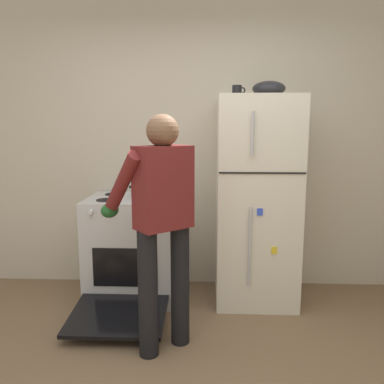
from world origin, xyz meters
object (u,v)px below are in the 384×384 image
Objects in this scene: mixing_bowl at (269,89)px; refrigerator at (256,201)px; coffee_mug at (237,91)px; red_pot at (148,191)px; stove_range at (132,249)px; person_cook at (161,213)px.

refrigerator is at bearing -179.79° from mixing_bowl.
mixing_bowl is at bearing -10.99° from coffee_mug.
refrigerator reaches higher than red_pot.
refrigerator is at bearing 0.92° from stove_range.
mixing_bowl reaches higher than stove_range.
refrigerator is 1.11× the size of person_cook.
refrigerator is 0.95m from coffee_mug.
coffee_mug reaches higher than refrigerator.
stove_range is (-1.09, -0.02, -0.44)m from refrigerator.
stove_range is at bearing -179.13° from mixing_bowl.
coffee_mug reaches higher than red_pot.
red_pot is at bearing 104.49° from person_cook.
refrigerator reaches higher than stove_range.
coffee_mug is at bearing 164.17° from refrigerator.
red_pot is (0.16, -0.03, 0.52)m from stove_range.
stove_range is 0.55m from red_pot.
red_pot is at bearing -176.95° from refrigerator.
coffee_mug is at bearing 169.01° from mixing_bowl.
red_pot is 1.14m from coffee_mug.
coffee_mug is (0.55, 0.88, 0.86)m from person_cook.
mixing_bowl reaches higher than red_pot.
mixing_bowl is (1.17, 0.02, 1.39)m from stove_range.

